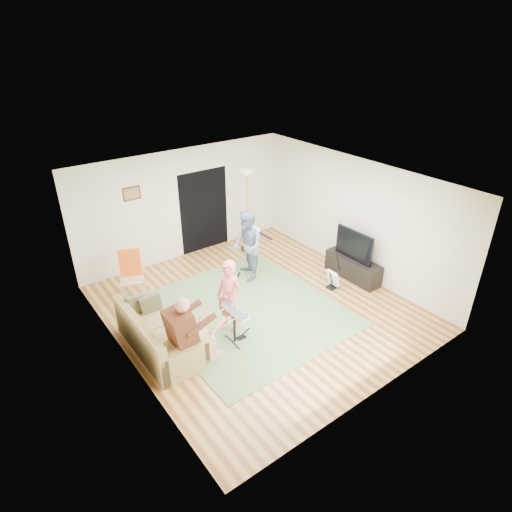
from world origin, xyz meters
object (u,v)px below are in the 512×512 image
(tv_cabinet, at_px, (353,268))
(torchiere_lamp, at_px, (247,197))
(sofa, at_px, (154,339))
(television, at_px, (354,245))
(drum_kit, at_px, (234,328))
(guitar_spare, at_px, (333,278))
(singer, at_px, (229,297))
(dining_chair, at_px, (132,283))
(guitarist, at_px, (247,246))

(tv_cabinet, bearing_deg, torchiere_lamp, 112.96)
(sofa, distance_m, television, 4.79)
(drum_kit, bearing_deg, guitar_spare, 5.00)
(sofa, relative_size, tv_cabinet, 1.39)
(television, bearing_deg, tv_cabinet, 0.00)
(singer, height_order, dining_chair, singer)
(singer, bearing_deg, television, 68.11)
(guitar_spare, relative_size, dining_chair, 0.78)
(drum_kit, bearing_deg, torchiere_lamp, 50.59)
(singer, distance_m, dining_chair, 2.39)
(guitar_spare, relative_size, torchiere_lamp, 0.41)
(dining_chair, bearing_deg, guitarist, 5.26)
(sofa, bearing_deg, torchiere_lamp, 31.57)
(singer, xyz_separation_m, guitar_spare, (2.66, -0.12, -0.49))
(drum_kit, relative_size, tv_cabinet, 0.52)
(drum_kit, bearing_deg, singer, 68.50)
(tv_cabinet, distance_m, television, 0.60)
(sofa, bearing_deg, tv_cabinet, -4.22)
(sofa, bearing_deg, dining_chair, 78.95)
(singer, height_order, tv_cabinet, singer)
(drum_kit, height_order, tv_cabinet, drum_kit)
(sofa, xyz_separation_m, guitar_spare, (4.09, -0.40, -0.01))
(dining_chair, bearing_deg, television, -4.38)
(guitar_spare, distance_m, dining_chair, 4.35)
(drum_kit, relative_size, guitarist, 0.44)
(singer, bearing_deg, dining_chair, -173.67)
(sofa, xyz_separation_m, guitarist, (2.81, 1.08, 0.56))
(drum_kit, distance_m, television, 3.50)
(singer, distance_m, guitar_spare, 2.71)
(drum_kit, distance_m, guitarist, 2.36)
(guitar_spare, bearing_deg, guitarist, 130.80)
(sofa, height_order, guitarist, guitarist)
(guitar_spare, xyz_separation_m, torchiere_lamp, (-0.41, 2.67, 1.20))
(guitar_spare, xyz_separation_m, tv_cabinet, (0.69, 0.05, 0.00))
(torchiere_lamp, xyz_separation_m, dining_chair, (-3.32, -0.44, -1.06))
(guitarist, xyz_separation_m, dining_chair, (-2.46, 0.74, -0.43))
(torchiere_lamp, bearing_deg, guitarist, -126.33)
(guitarist, xyz_separation_m, tv_cabinet, (1.98, -1.43, -0.57))
(sofa, distance_m, torchiere_lamp, 4.48)
(tv_cabinet, relative_size, television, 1.38)
(sofa, height_order, torchiere_lamp, torchiere_lamp)
(singer, relative_size, tv_cabinet, 1.05)
(singer, relative_size, television, 1.45)
(guitar_spare, distance_m, television, 0.88)
(singer, xyz_separation_m, dining_chair, (-1.08, 2.11, -0.34))
(dining_chair, distance_m, tv_cabinet, 4.94)
(dining_chair, bearing_deg, tv_cabinet, -4.12)
(sofa, height_order, singer, singer)
(television, bearing_deg, guitar_spare, -175.50)
(drum_kit, relative_size, torchiere_lamp, 0.35)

